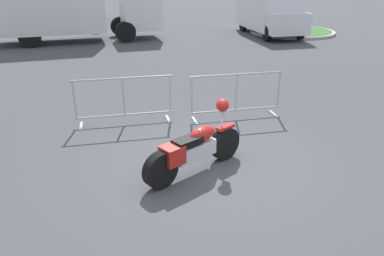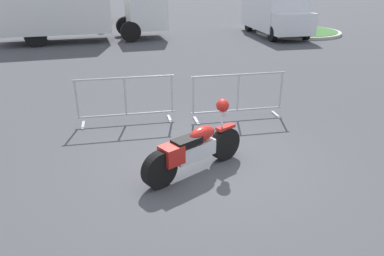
# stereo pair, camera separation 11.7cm
# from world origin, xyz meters

# --- Properties ---
(ground_plane) EXTENTS (120.00, 120.00, 0.00)m
(ground_plane) POSITION_xyz_m (0.00, 0.00, 0.00)
(ground_plane) COLOR #424247
(motorcycle) EXTENTS (1.81, 1.33, 1.18)m
(motorcycle) POSITION_xyz_m (-0.28, -0.16, 0.45)
(motorcycle) COLOR black
(motorcycle) RESTS_ON ground
(crowd_barrier_near) EXTENTS (2.19, 0.62, 1.07)m
(crowd_barrier_near) POSITION_xyz_m (-1.56, 2.22, 0.55)
(crowd_barrier_near) COLOR #9EA0A5
(crowd_barrier_near) RESTS_ON ground
(crowd_barrier_far) EXTENTS (2.19, 0.62, 1.07)m
(crowd_barrier_far) POSITION_xyz_m (1.00, 2.22, 0.55)
(crowd_barrier_far) COLOR #9EA0A5
(crowd_barrier_far) RESTS_ON ground
(box_truck) EXTENTS (7.98, 3.58, 2.98)m
(box_truck) POSITION_xyz_m (-4.49, 12.99, 1.64)
(box_truck) COLOR silver
(box_truck) RESTS_ON ground
(delivery_van) EXTENTS (2.46, 5.18, 2.31)m
(delivery_van) POSITION_xyz_m (5.50, 13.81, 1.24)
(delivery_van) COLOR silver
(delivery_van) RESTS_ON ground
(parked_car_yellow) EXTENTS (2.02, 4.12, 1.35)m
(parked_car_yellow) POSITION_xyz_m (-7.54, 19.82, 0.68)
(parked_car_yellow) COLOR yellow
(parked_car_yellow) RESTS_ON ground
(parked_car_green) EXTENTS (2.04, 4.17, 1.37)m
(parked_car_green) POSITION_xyz_m (-4.56, 20.17, 0.69)
(parked_car_green) COLOR #236B38
(parked_car_green) RESTS_ON ground
(pedestrian) EXTENTS (0.46, 0.46, 1.69)m
(pedestrian) POSITION_xyz_m (-3.41, 16.43, 0.92)
(pedestrian) COLOR #262838
(pedestrian) RESTS_ON ground
(planter_island) EXTENTS (4.48, 4.48, 1.22)m
(planter_island) POSITION_xyz_m (6.91, 14.02, 0.37)
(planter_island) COLOR #ADA89E
(planter_island) RESTS_ON ground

